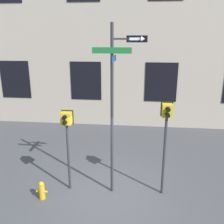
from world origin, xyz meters
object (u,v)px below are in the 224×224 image
at_px(street_sign_pole, 114,100).
at_px(fire_hydrant, 42,191).
at_px(pedestrian_signal_left, 67,130).
at_px(pedestrian_signal_right, 166,125).

height_order(street_sign_pole, fire_hydrant, street_sign_pole).
bearing_deg(pedestrian_signal_left, fire_hydrant, -138.90).
bearing_deg(street_sign_pole, fire_hydrant, -163.68).
relative_size(street_sign_pole, pedestrian_signal_left, 1.95).
bearing_deg(pedestrian_signal_right, pedestrian_signal_left, -178.64).
distance_m(pedestrian_signal_left, pedestrian_signal_right, 2.99).
height_order(pedestrian_signal_right, fire_hydrant, pedestrian_signal_right).
relative_size(pedestrian_signal_left, pedestrian_signal_right, 0.89).
relative_size(street_sign_pole, pedestrian_signal_right, 1.73).
distance_m(pedestrian_signal_right, fire_hydrant, 4.26).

